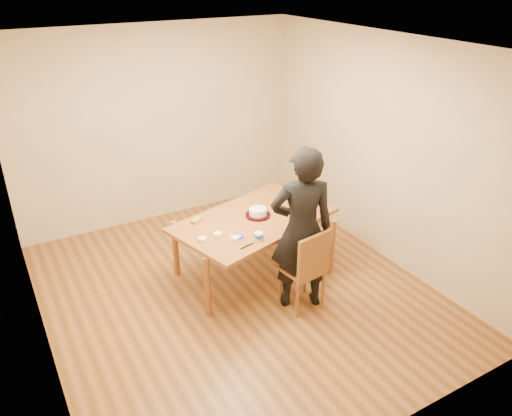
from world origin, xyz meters
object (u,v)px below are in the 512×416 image
dining_table (254,220)px  person (302,230)px  dining_chair (302,269)px  cake_plate (258,215)px  cake (258,212)px

dining_table → person: bearing=-93.6°
dining_table → dining_chair: 0.84m
dining_table → cake_plate: bearing=-0.3°
dining_chair → person: (0.00, 0.05, 0.45)m
dining_table → cake: 0.10m
cake_plate → dining_chair: bearing=-83.8°
cake_plate → person: (0.09, -0.75, 0.14)m
cake → dining_chair: bearing=-83.8°
dining_chair → person: person is taller
dining_table → person: 0.77m
cake → person: size_ratio=0.11×
dining_table → dining_chair: (0.15, -0.78, -0.28)m
dining_chair → cake: cake is taller
dining_table → cake: cake is taller
dining_table → cake_plate: size_ratio=6.20×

